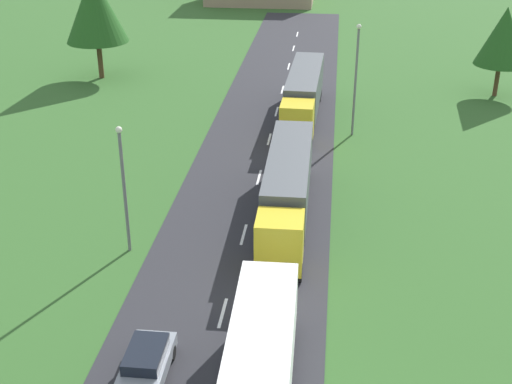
% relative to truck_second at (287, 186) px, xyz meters
% --- Properties ---
extents(road, '(10.00, 140.00, 0.06)m').
position_rel_truck_second_xyz_m(road, '(-2.33, -9.82, -2.18)').
color(road, '#2B2B30').
rests_on(road, ground).
extents(lane_marking_centre, '(0.16, 122.86, 0.01)m').
position_rel_truck_second_xyz_m(lane_marking_centre, '(-2.33, -13.09, -2.14)').
color(lane_marking_centre, white).
rests_on(lane_marking_centre, road).
extents(truck_second, '(2.62, 14.22, 3.75)m').
position_rel_truck_second_xyz_m(truck_second, '(0.00, 0.00, 0.00)').
color(truck_second, yellow).
rests_on(truck_second, road).
extents(truck_third, '(2.83, 14.41, 3.80)m').
position_rel_truck_second_xyz_m(truck_third, '(-0.01, 17.74, 0.02)').
color(truck_third, yellow).
rests_on(truck_third, road).
extents(car_third, '(1.87, 4.25, 1.45)m').
position_rel_truck_second_xyz_m(car_third, '(-4.78, -14.89, -1.39)').
color(car_third, '#8C939E').
rests_on(car_third, road).
extents(lamppost_second, '(0.36, 0.36, 7.36)m').
position_rel_truck_second_xyz_m(lamppost_second, '(-8.46, -4.62, 1.94)').
color(lamppost_second, slate).
rests_on(lamppost_second, ground).
extents(lamppost_third, '(0.36, 0.36, 8.71)m').
position_rel_truck_second_xyz_m(lamppost_third, '(4.06, 14.62, 2.63)').
color(lamppost_third, slate).
rests_on(lamppost_third, ground).
extents(tree_birch, '(5.96, 5.96, 10.18)m').
position_rel_truck_second_xyz_m(tree_birch, '(-20.47, 27.34, 4.67)').
color(tree_birch, '#513823').
rests_on(tree_birch, ground).
extents(tree_maple, '(4.66, 4.66, 8.03)m').
position_rel_truck_second_xyz_m(tree_maple, '(17.15, 26.07, 3.24)').
color(tree_maple, '#513823').
rests_on(tree_maple, ground).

